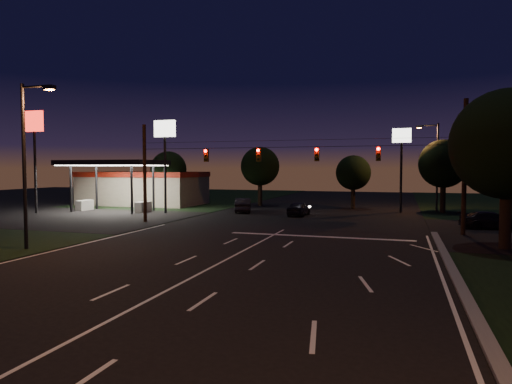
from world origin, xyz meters
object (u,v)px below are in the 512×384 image
at_px(car_oncoming_a, 299,209).
at_px(tree_right_near, 507,146).
at_px(car_oncoming_b, 243,205).
at_px(car_cross, 491,221).
at_px(utility_pole_right, 463,235).

bearing_deg(car_oncoming_a, tree_right_near, 138.33).
bearing_deg(car_oncoming_a, car_oncoming_b, -12.93).
height_order(car_oncoming_a, car_cross, car_oncoming_a).
bearing_deg(car_oncoming_b, car_cross, 145.37).
bearing_deg(car_cross, utility_pole_right, 139.88).
xyz_separation_m(tree_right_near, car_oncoming_a, (-14.63, 13.82, -5.02)).
bearing_deg(tree_right_near, car_oncoming_b, 143.34).
relative_size(car_oncoming_b, car_cross, 0.98).
bearing_deg(car_oncoming_a, car_cross, 163.51).
xyz_separation_m(car_oncoming_a, car_oncoming_b, (-6.07, 1.59, 0.05)).
height_order(tree_right_near, car_oncoming_b, tree_right_near).
bearing_deg(car_cross, tree_right_near, 165.46).
xyz_separation_m(utility_pole_right, car_cross, (2.34, 3.91, 0.64)).
relative_size(tree_right_near, car_cross, 1.99).
height_order(utility_pole_right, tree_right_near, tree_right_near).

